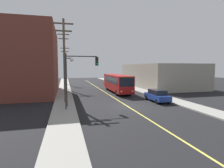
{
  "coord_description": "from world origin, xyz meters",
  "views": [
    {
      "loc": [
        -7.08,
        -19.99,
        4.61
      ],
      "look_at": [
        0.0,
        7.27,
        2.0
      ],
      "focal_mm": 29.1,
      "sensor_mm": 36.0,
      "label": 1
    }
  ],
  "objects": [
    {
      "name": "lane_stripe_center",
      "position": [
        0.0,
        15.0,
        0.01
      ],
      "size": [
        0.16,
        60.0,
        0.01
      ],
      "primitive_type": "cube",
      "color": "#D8CC4C",
      "rests_on": "ground"
    },
    {
      "name": "sidewalk_right",
      "position": [
        7.25,
        10.0,
        0.07
      ],
      "size": [
        2.5,
        90.0,
        0.15
      ],
      "primitive_type": "cube",
      "color": "gray",
      "rests_on": "ground"
    },
    {
      "name": "utility_pole_near",
      "position": [
        -7.11,
        3.93,
        5.9
      ],
      "size": [
        2.4,
        0.28,
        10.48
      ],
      "color": "brown",
      "rests_on": "sidewalk_left"
    },
    {
      "name": "building_left_brick",
      "position": [
        -13.49,
        13.38,
        5.56
      ],
      "size": [
        10.0,
        16.44,
        11.12
      ],
      "color": "brown",
      "rests_on": "ground"
    },
    {
      "name": "utility_pole_far",
      "position": [
        -6.95,
        29.84,
        5.68
      ],
      "size": [
        2.4,
        0.28,
        10.05
      ],
      "color": "brown",
      "rests_on": "sidewalk_left"
    },
    {
      "name": "utility_pole_mid",
      "position": [
        -7.2,
        19.75,
        6.62
      ],
      "size": [
        2.4,
        0.28,
        11.87
      ],
      "color": "brown",
      "rests_on": "sidewalk_left"
    },
    {
      "name": "ground_plane",
      "position": [
        0.0,
        0.0,
        0.0
      ],
      "size": [
        120.0,
        120.0,
        0.0
      ],
      "primitive_type": "plane",
      "color": "black"
    },
    {
      "name": "building_right_warehouse",
      "position": [
        14.49,
        18.41,
        2.65
      ],
      "size": [
        12.0,
        19.94,
        5.3
      ],
      "color": "gray",
      "rests_on": "ground"
    },
    {
      "name": "street_lamp_left",
      "position": [
        -6.83,
        -0.43,
        3.74
      ],
      "size": [
        0.98,
        0.4,
        5.5
      ],
      "color": "#38383D",
      "rests_on": "sidewalk_left"
    },
    {
      "name": "parked_car_blue",
      "position": [
        4.84,
        1.76,
        0.84
      ],
      "size": [
        1.88,
        4.43,
        1.62
      ],
      "color": "navy",
      "rests_on": "ground"
    },
    {
      "name": "traffic_signal_left_corner",
      "position": [
        -5.41,
        1.02,
        4.3
      ],
      "size": [
        3.75,
        0.48,
        6.0
      ],
      "color": "#2D2D33",
      "rests_on": "sidewalk_left"
    },
    {
      "name": "city_bus",
      "position": [
        2.2,
        12.11,
        1.82
      ],
      "size": [
        2.8,
        12.2,
        3.2
      ],
      "color": "maroon",
      "rests_on": "ground"
    },
    {
      "name": "sidewalk_left",
      "position": [
        -7.25,
        10.0,
        0.07
      ],
      "size": [
        2.5,
        90.0,
        0.15
      ],
      "primitive_type": "cube",
      "color": "gray",
      "rests_on": "ground"
    }
  ]
}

